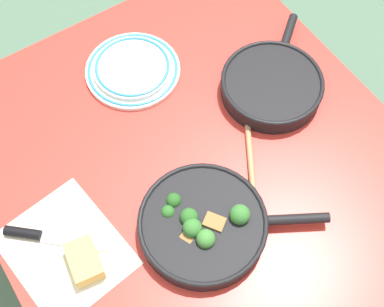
{
  "coord_description": "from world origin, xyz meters",
  "views": [
    {
      "loc": [
        0.53,
        -0.35,
        1.95
      ],
      "look_at": [
        0.0,
        0.0,
        0.8
      ],
      "focal_mm": 50.0,
      "sensor_mm": 36.0,
      "label": 1
    }
  ],
  "objects_px": {
    "grater_knife": "(42,236)",
    "cheese_block": "(84,261)",
    "wooden_spoon": "(248,131)",
    "skillet_eggs": "(272,85)",
    "dinner_plate_stack": "(133,69)",
    "skillet_broccoli": "(205,224)"
  },
  "relations": [
    {
      "from": "skillet_eggs",
      "to": "cheese_block",
      "type": "height_order",
      "value": "skillet_eggs"
    },
    {
      "from": "cheese_block",
      "to": "dinner_plate_stack",
      "type": "relative_size",
      "value": 0.4
    },
    {
      "from": "skillet_eggs",
      "to": "wooden_spoon",
      "type": "relative_size",
      "value": 1.09
    },
    {
      "from": "wooden_spoon",
      "to": "grater_knife",
      "type": "relative_size",
      "value": 1.51
    },
    {
      "from": "skillet_broccoli",
      "to": "dinner_plate_stack",
      "type": "relative_size",
      "value": 1.57
    },
    {
      "from": "skillet_broccoli",
      "to": "skillet_eggs",
      "type": "bearing_deg",
      "value": 61.95
    },
    {
      "from": "grater_knife",
      "to": "cheese_block",
      "type": "xyz_separation_m",
      "value": [
        0.11,
        0.05,
        0.01
      ]
    },
    {
      "from": "grater_knife",
      "to": "dinner_plate_stack",
      "type": "relative_size",
      "value": 0.79
    },
    {
      "from": "skillet_eggs",
      "to": "wooden_spoon",
      "type": "xyz_separation_m",
      "value": [
        0.07,
        -0.13,
        -0.02
      ]
    },
    {
      "from": "wooden_spoon",
      "to": "grater_knife",
      "type": "bearing_deg",
      "value": 118.89
    },
    {
      "from": "skillet_broccoli",
      "to": "wooden_spoon",
      "type": "distance_m",
      "value": 0.29
    },
    {
      "from": "wooden_spoon",
      "to": "skillet_broccoli",
      "type": "bearing_deg",
      "value": 155.14
    },
    {
      "from": "wooden_spoon",
      "to": "dinner_plate_stack",
      "type": "height_order",
      "value": "dinner_plate_stack"
    },
    {
      "from": "skillet_broccoli",
      "to": "dinner_plate_stack",
      "type": "bearing_deg",
      "value": 109.67
    },
    {
      "from": "skillet_broccoli",
      "to": "cheese_block",
      "type": "height_order",
      "value": "skillet_broccoli"
    },
    {
      "from": "wooden_spoon",
      "to": "cheese_block",
      "type": "xyz_separation_m",
      "value": [
        0.08,
        -0.51,
        0.01
      ]
    },
    {
      "from": "grater_knife",
      "to": "skillet_eggs",
      "type": "bearing_deg",
      "value": 44.97
    },
    {
      "from": "grater_knife",
      "to": "cheese_block",
      "type": "height_order",
      "value": "cheese_block"
    },
    {
      "from": "grater_knife",
      "to": "cheese_block",
      "type": "distance_m",
      "value": 0.12
    },
    {
      "from": "skillet_broccoli",
      "to": "grater_knife",
      "type": "xyz_separation_m",
      "value": [
        -0.19,
        -0.32,
        -0.02
      ]
    },
    {
      "from": "skillet_eggs",
      "to": "grater_knife",
      "type": "bearing_deg",
      "value": 144.91
    },
    {
      "from": "skillet_eggs",
      "to": "wooden_spoon",
      "type": "distance_m",
      "value": 0.15
    }
  ]
}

